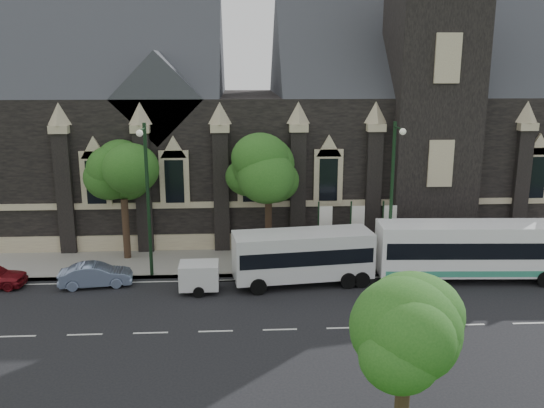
{
  "coord_description": "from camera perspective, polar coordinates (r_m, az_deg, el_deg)",
  "views": [
    {
      "loc": [
        1.24,
        -24.45,
        11.96
      ],
      "look_at": [
        2.97,
        6.0,
        4.62
      ],
      "focal_mm": 37.58,
      "sensor_mm": 36.0,
      "label": 1
    }
  ],
  "objects": [
    {
      "name": "ground",
      "position": [
        27.24,
        -5.67,
        -12.58
      ],
      "size": [
        160.0,
        160.0,
        0.0
      ],
      "primitive_type": "plane",
      "color": "black",
      "rests_on": "ground"
    },
    {
      "name": "sidewalk",
      "position": [
        35.99,
        -5.07,
        -5.81
      ],
      "size": [
        80.0,
        5.0,
        0.15
      ],
      "primitive_type": "cube",
      "color": "gray",
      "rests_on": "ground"
    },
    {
      "name": "museum",
      "position": [
        43.56,
        1.88,
        8.53
      ],
      "size": [
        40.0,
        17.7,
        29.9
      ],
      "color": "black",
      "rests_on": "ground"
    },
    {
      "name": "tree_park_east",
      "position": [
        17.52,
        13.73,
        -11.65
      ],
      "size": [
        3.4,
        3.4,
        6.28
      ],
      "color": "black",
      "rests_on": "ground"
    },
    {
      "name": "tree_walk_right",
      "position": [
        35.74,
        -0.05,
        3.64
      ],
      "size": [
        4.08,
        4.08,
        7.8
      ],
      "color": "black",
      "rests_on": "ground"
    },
    {
      "name": "tree_walk_left",
      "position": [
        36.38,
        -14.38,
        3.25
      ],
      "size": [
        3.91,
        3.91,
        7.64
      ],
      "color": "black",
      "rests_on": "ground"
    },
    {
      "name": "street_lamp_near",
      "position": [
        33.44,
        12.01,
        1.42
      ],
      "size": [
        0.36,
        1.88,
        9.0
      ],
      "color": "black",
      "rests_on": "ground"
    },
    {
      "name": "street_lamp_mid",
      "position": [
        32.69,
        -12.41,
        1.12
      ],
      "size": [
        0.36,
        1.88,
        9.0
      ],
      "color": "black",
      "rests_on": "ground"
    },
    {
      "name": "banner_flag_left",
      "position": [
        35.15,
        5.13,
        -2.33
      ],
      "size": [
        0.9,
        0.1,
        4.0
      ],
      "color": "black",
      "rests_on": "ground"
    },
    {
      "name": "banner_flag_center",
      "position": [
        35.5,
        8.33,
        -2.27
      ],
      "size": [
        0.9,
        0.1,
        4.0
      ],
      "color": "black",
      "rests_on": "ground"
    },
    {
      "name": "banner_flag_right",
      "position": [
        35.95,
        11.45,
        -2.19
      ],
      "size": [
        0.9,
        0.1,
        4.0
      ],
      "color": "black",
      "rests_on": "ground"
    },
    {
      "name": "tour_coach",
      "position": [
        34.74,
        19.98,
        -4.27
      ],
      "size": [
        11.56,
        3.13,
        3.34
      ],
      "rotation": [
        0.0,
        0.0,
        -0.05
      ],
      "color": "white",
      "rests_on": "ground"
    },
    {
      "name": "shuttle_bus",
      "position": [
        32.15,
        3.12,
        -5.04
      ],
      "size": [
        8.01,
        3.52,
        3.0
      ],
      "rotation": [
        0.0,
        0.0,
        0.12
      ],
      "color": "silver",
      "rests_on": "ground"
    },
    {
      "name": "box_trailer",
      "position": [
        31.41,
        -7.31,
        -7.14
      ],
      "size": [
        3.08,
        1.8,
        1.64
      ],
      "rotation": [
        0.0,
        0.0,
        0.02
      ],
      "color": "silver",
      "rests_on": "ground"
    },
    {
      "name": "sedan",
      "position": [
        33.53,
        -17.24,
        -6.81
      ],
      "size": [
        4.12,
        1.91,
        1.31
      ],
      "primitive_type": "imported",
      "rotation": [
        0.0,
        0.0,
        1.71
      ],
      "color": "#7586A9",
      "rests_on": "ground"
    }
  ]
}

